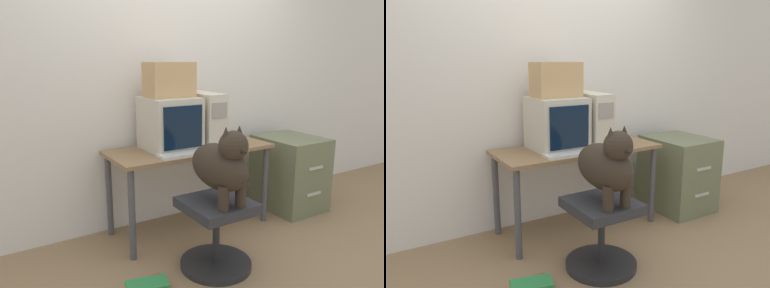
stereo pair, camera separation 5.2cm
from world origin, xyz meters
TOP-DOWN VIEW (x-y plane):
  - ground_plane at (0.00, 0.00)m, footprint 12.00×12.00m
  - wall_back at (0.00, 0.64)m, footprint 8.00×0.05m
  - desk at (0.00, 0.29)m, footprint 1.38×0.57m
  - crt_monitor at (-0.17, 0.32)m, footprint 0.41×0.43m
  - pc_tower at (0.15, 0.32)m, footprint 0.19×0.47m
  - keyboard at (-0.15, 0.09)m, footprint 0.47×0.15m
  - computer_mouse at (0.16, 0.08)m, footprint 0.07×0.04m
  - office_chair at (-0.18, -0.35)m, footprint 0.51×0.51m
  - dog at (-0.18, -0.40)m, footprint 0.25×0.55m
  - filing_cabinet at (1.07, 0.18)m, footprint 0.52×0.63m
  - cardboard_box at (-0.17, 0.33)m, footprint 0.37×0.23m
  - book_stack_floor at (-0.71, -0.36)m, footprint 0.29×0.22m

SIDE VIEW (x-z plane):
  - ground_plane at x=0.00m, z-range 0.00..0.00m
  - book_stack_floor at x=-0.71m, z-range 0.00..0.06m
  - office_chair at x=-0.18m, z-range 0.02..0.52m
  - filing_cabinet at x=1.07m, z-range 0.00..0.71m
  - desk at x=0.00m, z-range 0.26..0.99m
  - keyboard at x=-0.15m, z-range 0.72..0.75m
  - computer_mouse at x=0.16m, z-range 0.72..0.75m
  - dog at x=-0.18m, z-range 0.50..1.04m
  - crt_monitor at x=-0.17m, z-range 0.72..1.15m
  - pc_tower at x=0.15m, z-range 0.72..1.17m
  - cardboard_box at x=-0.17m, z-range 1.14..1.42m
  - wall_back at x=0.00m, z-range 0.00..2.60m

